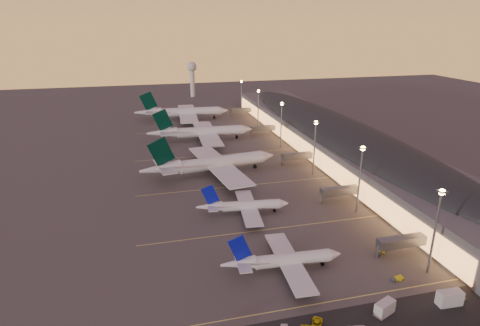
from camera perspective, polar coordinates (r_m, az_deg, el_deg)
name	(u,v)px	position (r m, az deg, el deg)	size (l,w,h in m)	color
ground	(265,223)	(144.98, 3.64, -8.45)	(700.00, 700.00, 0.00)	#44413E
airliner_narrow_south	(282,260)	(118.60, 6.04, -13.59)	(35.70, 31.91, 12.76)	silver
airliner_narrow_north	(243,206)	(149.51, 0.43, -6.12)	(34.72, 31.20, 12.39)	silver
airliner_wide_near	(211,164)	(186.68, -4.17, -0.11)	(65.25, 60.05, 20.90)	silver
airliner_wide_mid	(201,132)	(242.17, -5.59, 4.41)	(63.35, 57.61, 20.30)	silver
airliner_wide_far	(182,112)	(296.69, -8.22, 7.16)	(67.30, 61.47, 21.53)	silver
terminal_building	(333,135)	(227.12, 13.08, 3.90)	(56.35, 255.00, 17.46)	#515157
light_masts	(295,126)	(207.79, 7.79, 5.30)	(2.20, 217.20, 25.90)	slate
radar_tower	(192,73)	(387.70, -6.82, 12.54)	(9.00, 9.00, 32.50)	silver
lane_markings	(238,182)	(179.87, -0.23, -2.67)	(90.00, 180.36, 0.00)	#D8C659
baggage_tug_a	(398,279)	(123.67, 21.51, -15.06)	(3.54, 1.77, 1.01)	#CFC110
baggage_tug_b	(381,252)	(134.30, 19.43, -11.81)	(4.21, 3.62, 1.21)	#CFC110
catering_truck_a	(385,308)	(110.29, 19.98, -18.78)	(6.54, 4.48, 3.44)	silver
catering_truck_b	(451,298)	(119.38, 27.80, -16.66)	(7.03, 3.07, 3.88)	silver
service_van_d	(316,325)	(102.91, 10.81, -21.63)	(2.34, 5.08, 1.41)	#CFC110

